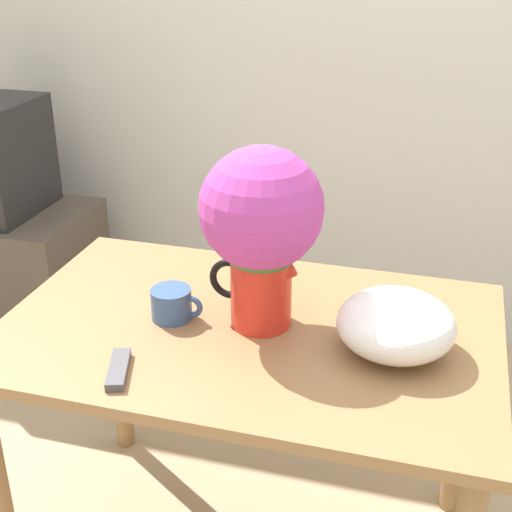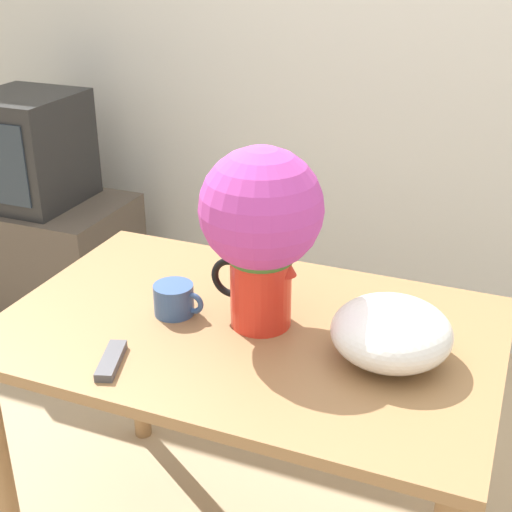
{
  "view_description": "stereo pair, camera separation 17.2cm",
  "coord_description": "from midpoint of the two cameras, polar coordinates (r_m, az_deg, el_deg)",
  "views": [
    {
      "loc": [
        0.36,
        -1.26,
        1.69
      ],
      "look_at": [
        -0.06,
        0.24,
        0.95
      ],
      "focal_mm": 50.0,
      "sensor_mm": 36.0,
      "label": 1
    },
    {
      "loc": [
        0.52,
        -1.2,
        1.69
      ],
      "look_at": [
        -0.06,
        0.24,
        0.95
      ],
      "focal_mm": 50.0,
      "sensor_mm": 36.0,
      "label": 2
    }
  ],
  "objects": [
    {
      "name": "wall_back",
      "position": [
        2.93,
        13.91,
        16.93
      ],
      "size": [
        8.0,
        0.05,
        2.6
      ],
      "color": "silver",
      "rests_on": "ground_plane"
    },
    {
      "name": "table",
      "position": [
        1.85,
        2.06,
        -8.71
      ],
      "size": [
        1.24,
        0.8,
        0.77
      ],
      "color": "olive",
      "rests_on": "ground_plane"
    },
    {
      "name": "flower_vase",
      "position": [
        1.68,
        3.33,
        2.54
      ],
      "size": [
        0.3,
        0.3,
        0.46
      ],
      "color": "red",
      "rests_on": "table"
    },
    {
      "name": "coffee_mug",
      "position": [
        1.83,
        -3.84,
        -3.56
      ],
      "size": [
        0.14,
        0.1,
        0.08
      ],
      "color": "#385689",
      "rests_on": "table"
    },
    {
      "name": "white_bowl",
      "position": [
        1.67,
        13.71,
        -6.02
      ],
      "size": [
        0.28,
        0.28,
        0.14
      ],
      "color": "white",
      "rests_on": "table"
    },
    {
      "name": "remote_control",
      "position": [
        1.66,
        -8.6,
        -8.36
      ],
      "size": [
        0.09,
        0.15,
        0.02
      ],
      "color": "#4C4C51",
      "rests_on": "table"
    },
    {
      "name": "tv_stand",
      "position": [
        3.35,
        -15.17,
        -0.36
      ],
      "size": [
        0.78,
        0.51,
        0.58
      ],
      "color": "#4C4238",
      "rests_on": "ground_plane"
    },
    {
      "name": "tv_set",
      "position": [
        3.17,
        -16.25,
        8.19
      ],
      "size": [
        0.41,
        0.44,
        0.46
      ],
      "color": "black",
      "rests_on": "tv_stand"
    }
  ]
}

